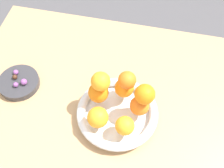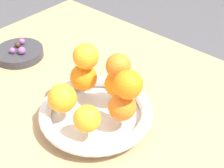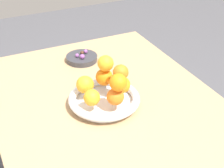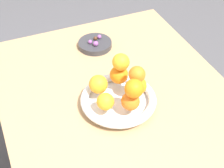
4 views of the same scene
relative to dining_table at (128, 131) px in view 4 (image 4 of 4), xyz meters
The scene contains 15 objects.
dining_table is the anchor object (origin of this frame).
fruit_bowl 0.12m from the dining_table, 23.16° to the left, with size 0.24×0.24×0.04m.
candy_dish 0.39m from the dining_table, ahead, with size 0.13×0.13×0.02m, color #333338.
orange_0 0.19m from the dining_table, 37.70° to the left, with size 0.06×0.06×0.06m, color orange.
orange_1 0.17m from the dining_table, 82.97° to the left, with size 0.05×0.05×0.05m, color orange.
orange_2 0.16m from the dining_table, 165.11° to the left, with size 0.06×0.06×0.06m, color orange.
orange_3 0.17m from the dining_table, 52.68° to the right, with size 0.06×0.06×0.06m, color orange.
orange_4 0.19m from the dining_table, ahead, with size 0.06×0.06×0.06m, color orange.
orange_5 0.22m from the dining_table, 53.98° to the right, with size 0.05×0.05×0.05m, color orange.
orange_6 0.22m from the dining_table, behind, with size 0.06×0.06×0.06m, color orange.
orange_7 0.24m from the dining_table, ahead, with size 0.06×0.06×0.06m, color orange.
candy_ball_0 0.41m from the dining_table, ahead, with size 0.02×0.02×0.02m, color #472819.
candy_ball_1 0.41m from the dining_table, ahead, with size 0.02×0.02×0.02m, color #8C4C99.
candy_ball_2 0.37m from the dining_table, ahead, with size 0.02×0.02×0.02m, color #8C4C99.
candy_ball_3 0.39m from the dining_table, ahead, with size 0.02×0.02×0.02m, color #8C4C99.
Camera 4 is at (-0.67, 0.34, 1.52)m, focal length 55.00 mm.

